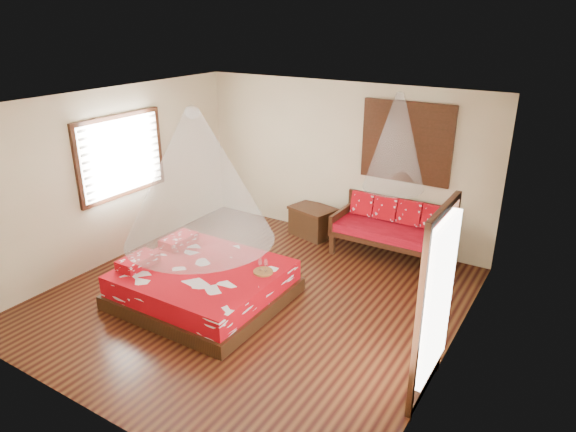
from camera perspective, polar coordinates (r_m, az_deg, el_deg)
name	(u,v)px	position (r m, az deg, el deg)	size (l,w,h in m)	color
room	(251,208)	(6.96, -4.17, 0.90)	(5.54, 5.54, 2.84)	black
bed	(203,283)	(7.51, -9.47, -7.41)	(2.21, 2.00, 0.65)	black
daybed	(393,227)	(8.75, 11.54, -1.23)	(1.90, 0.84, 0.97)	black
storage_chest	(313,221)	(9.49, 2.77, -0.58)	(0.91, 0.75, 0.54)	black
shutter_panel	(406,142)	(8.63, 13.01, 7.96)	(1.52, 0.06, 1.32)	black
window_left	(122,156)	(8.80, -18.01, 6.37)	(0.10, 1.74, 1.34)	black
glazed_door	(433,305)	(5.54, 15.79, -9.48)	(0.08, 1.02, 2.16)	black
wine_tray	(263,269)	(7.14, -2.79, -5.89)	(0.28, 0.28, 0.22)	brown
mosquito_net_main	(196,177)	(6.87, -10.14, 4.29)	(2.05, 2.05, 1.80)	white
mosquito_net_daybed	(396,142)	(8.18, 11.96, 8.03)	(0.97, 0.97, 1.50)	white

